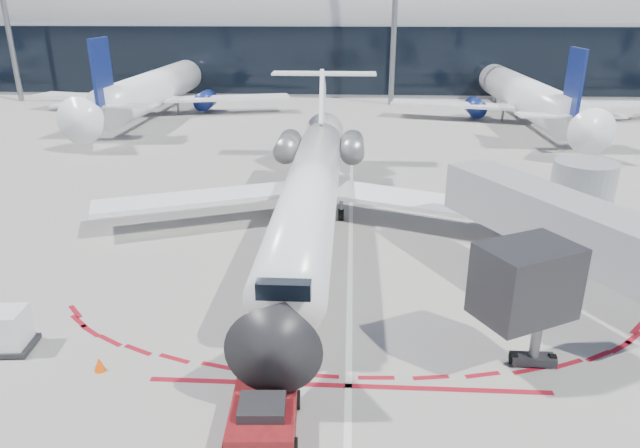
# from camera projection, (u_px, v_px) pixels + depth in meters

# --- Properties ---
(ground) EXTENTS (260.00, 260.00, 0.00)m
(ground) POSITION_uv_depth(u_px,v_px,m) (350.00, 252.00, 30.50)
(ground) COLOR slate
(ground) RESTS_ON ground
(apron_centerline) EXTENTS (0.25, 40.00, 0.01)m
(apron_centerline) POSITION_uv_depth(u_px,v_px,m) (351.00, 237.00, 32.36)
(apron_centerline) COLOR silver
(apron_centerline) RESTS_ON ground
(apron_stop_bar) EXTENTS (14.00, 0.25, 0.01)m
(apron_stop_bar) POSITION_uv_depth(u_px,v_px,m) (348.00, 386.00, 19.79)
(apron_stop_bar) COLOR maroon
(apron_stop_bar) RESTS_ON ground
(terminal_building) EXTENTS (150.00, 24.15, 24.00)m
(terminal_building) POSITION_uv_depth(u_px,v_px,m) (354.00, 30.00, 87.89)
(terminal_building) COLOR #989A9D
(terminal_building) RESTS_ON ground
(jet_bridge) EXTENTS (10.03, 15.20, 4.90)m
(jet_bridge) POSITION_uv_depth(u_px,v_px,m) (565.00, 223.00, 26.10)
(jet_bridge) COLOR gray
(jet_bridge) RESTS_ON ground
(light_mast_west) EXTENTS (0.70, 0.70, 25.00)m
(light_mast_west) POSITION_uv_depth(u_px,v_px,m) (3.00, 3.00, 72.99)
(light_mast_west) COLOR slate
(light_mast_west) RESTS_ON ground
(light_mast_centre) EXTENTS (0.70, 0.70, 25.00)m
(light_mast_centre) POSITION_uv_depth(u_px,v_px,m) (395.00, 2.00, 70.40)
(light_mast_centre) COLOR slate
(light_mast_centre) RESTS_ON ground
(regional_jet) EXTENTS (25.84, 31.87, 7.98)m
(regional_jet) POSITION_uv_depth(u_px,v_px,m) (312.00, 185.00, 32.69)
(regional_jet) COLOR white
(regional_jet) RESTS_ON ground
(pushback_tug) EXTENTS (2.32, 5.11, 1.32)m
(pushback_tug) POSITION_uv_depth(u_px,v_px,m) (264.00, 416.00, 17.49)
(pushback_tug) COLOR #530B13
(pushback_tug) RESTS_ON ground
(ramp_worker) EXTENTS (0.71, 0.48, 1.91)m
(ramp_worker) POSITION_uv_depth(u_px,v_px,m) (258.00, 377.00, 18.69)
(ramp_worker) COLOR #CBDA16
(ramp_worker) RESTS_ON ground
(uld_container) EXTENTS (1.92, 1.68, 1.67)m
(uld_container) POSITION_uv_depth(u_px,v_px,m) (7.00, 331.00, 21.59)
(uld_container) COLOR black
(uld_container) RESTS_ON ground
(safety_cone_left) EXTENTS (0.40, 0.40, 0.55)m
(safety_cone_left) POSITION_uv_depth(u_px,v_px,m) (99.00, 364.00, 20.52)
(safety_cone_left) COLOR #F64C05
(safety_cone_left) RESTS_ON ground
(safety_cone_right) EXTENTS (0.39, 0.39, 0.54)m
(safety_cone_right) POSITION_uv_depth(u_px,v_px,m) (312.00, 365.00, 20.46)
(safety_cone_right) COLOR #F64C05
(safety_cone_right) RESTS_ON ground
(bg_airliner_1) EXTENTS (36.72, 38.88, 11.88)m
(bg_airliner_1) POSITION_uv_depth(u_px,v_px,m) (157.00, 62.00, 67.53)
(bg_airliner_1) COLOR white
(bg_airliner_1) RESTS_ON ground
(bg_airliner_2) EXTENTS (34.36, 36.38, 11.12)m
(bg_airliner_2) POSITION_uv_depth(u_px,v_px,m) (526.00, 70.00, 63.12)
(bg_airliner_2) COLOR white
(bg_airliner_2) RESTS_ON ground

